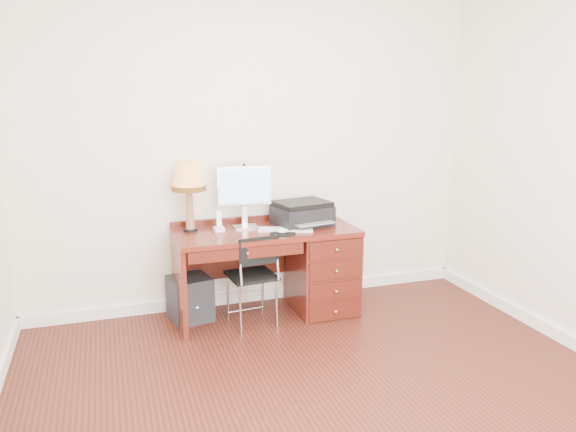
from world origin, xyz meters
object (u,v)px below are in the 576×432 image
object	(u,v)px
printer	(302,213)
phone	(219,225)
monitor	(244,189)
equipment_box	(190,298)
desk	(302,264)
leg_lamp	(189,180)
chair	(253,271)

from	to	relation	value
printer	phone	distance (m)	0.73
monitor	phone	bearing A→B (deg)	-157.17
equipment_box	desk	bearing A→B (deg)	-17.98
desk	printer	world-z (taller)	printer
printer	phone	xyz separation A→B (m)	(-0.72, -0.00, -0.05)
desk	monitor	size ratio (longest dim) A/B	2.90
leg_lamp	phone	world-z (taller)	leg_lamp
desk	printer	distance (m)	0.44
desk	chair	distance (m)	0.53
leg_lamp	phone	xyz separation A→B (m)	(0.22, -0.08, -0.37)
monitor	phone	size ratio (longest dim) A/B	3.04
leg_lamp	chair	xyz separation A→B (m)	(0.44, -0.34, -0.70)
phone	monitor	bearing A→B (deg)	15.47
monitor	equipment_box	size ratio (longest dim) A/B	1.40
monitor	leg_lamp	world-z (taller)	leg_lamp
monitor	equipment_box	world-z (taller)	monitor
chair	monitor	bearing A→B (deg)	80.97
monitor	leg_lamp	size ratio (longest dim) A/B	0.90
desk	leg_lamp	xyz separation A→B (m)	(-0.92, 0.15, 0.76)
leg_lamp	desk	bearing A→B (deg)	-9.19
printer	phone	bearing A→B (deg)	168.86
printer	equipment_box	distance (m)	1.18
phone	chair	world-z (taller)	phone
printer	leg_lamp	bearing A→B (deg)	163.80
printer	monitor	bearing A→B (deg)	159.86
phone	chair	xyz separation A→B (m)	(0.22, -0.26, -0.33)
monitor	equipment_box	distance (m)	1.02
desk	phone	distance (m)	0.80
leg_lamp	equipment_box	world-z (taller)	leg_lamp
printer	leg_lamp	xyz separation A→B (m)	(-0.94, 0.08, 0.32)
leg_lamp	equipment_box	xyz separation A→B (m)	(-0.03, -0.05, -0.99)
leg_lamp	monitor	bearing A→B (deg)	-0.66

